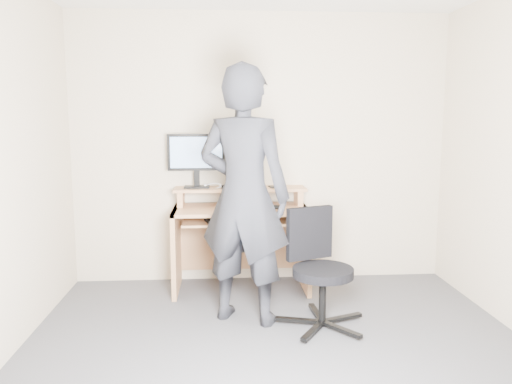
{
  "coord_description": "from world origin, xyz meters",
  "views": [
    {
      "loc": [
        -0.36,
        -2.92,
        1.55
      ],
      "look_at": [
        -0.09,
        1.05,
        0.95
      ],
      "focal_mm": 35.0,
      "sensor_mm": 36.0,
      "label": 1
    }
  ],
  "objects": [
    {
      "name": "travel_mug",
      "position": [
        -0.17,
        1.61,
        1.01
      ],
      "size": [
        0.09,
        0.09,
        0.19
      ],
      "primitive_type": "cylinder",
      "rotation": [
        0.0,
        0.0,
        -0.04
      ],
      "color": "#B8B7BC",
      "rests_on": "desk"
    },
    {
      "name": "external_drive",
      "position": [
        -0.25,
        1.62,
        1.01
      ],
      "size": [
        0.1,
        0.14,
        0.2
      ],
      "primitive_type": "cube",
      "rotation": [
        0.0,
        0.0,
        -0.26
      ],
      "color": "black",
      "rests_on": "desk"
    },
    {
      "name": "ground",
      "position": [
        0.0,
        0.0,
        0.0
      ],
      "size": [
        3.5,
        3.5,
        0.0
      ],
      "primitive_type": "plane",
      "color": "#48484C",
      "rests_on": "ground"
    },
    {
      "name": "keyboard",
      "position": [
        -0.28,
        1.36,
        0.67
      ],
      "size": [
        0.49,
        0.28,
        0.03
      ],
      "primitive_type": "cube",
      "rotation": [
        0.0,
        0.0,
        0.24
      ],
      "color": "black",
      "rests_on": "desk"
    },
    {
      "name": "person",
      "position": [
        -0.2,
        0.75,
        0.97
      ],
      "size": [
        0.83,
        0.7,
        1.93
      ],
      "primitive_type": "imported",
      "rotation": [
        0.0,
        0.0,
        2.75
      ],
      "color": "black",
      "rests_on": "ground"
    },
    {
      "name": "desk",
      "position": [
        -0.2,
        1.53,
        0.55
      ],
      "size": [
        1.2,
        0.6,
        0.91
      ],
      "color": "tan",
      "rests_on": "ground"
    },
    {
      "name": "back_wall",
      "position": [
        0.0,
        1.75,
        1.25
      ],
      "size": [
        3.5,
        0.02,
        2.5
      ],
      "primitive_type": "cube",
      "color": "beige",
      "rests_on": "ground"
    },
    {
      "name": "office_chair",
      "position": [
        0.34,
        0.63,
        0.47
      ],
      "size": [
        0.68,
        0.66,
        0.85
      ],
      "rotation": [
        0.0,
        0.0,
        0.37
      ],
      "color": "black",
      "rests_on": "ground"
    },
    {
      "name": "smartphone",
      "position": [
        0.11,
        1.59,
        0.92
      ],
      "size": [
        0.09,
        0.14,
        0.01
      ],
      "primitive_type": "cube",
      "rotation": [
        0.0,
        0.0,
        0.17
      ],
      "color": "black",
      "rests_on": "desk"
    },
    {
      "name": "charger",
      "position": [
        -0.35,
        1.5,
        0.93
      ],
      "size": [
        0.05,
        0.05,
        0.03
      ],
      "primitive_type": "cube",
      "rotation": [
        0.0,
        0.0,
        0.16
      ],
      "color": "black",
      "rests_on": "desk"
    },
    {
      "name": "headphones",
      "position": [
        -0.45,
        1.64,
        0.92
      ],
      "size": [
        0.2,
        0.2,
        0.06
      ],
      "primitive_type": "torus",
      "rotation": [
        0.26,
        0.0,
        -0.32
      ],
      "color": "silver",
      "rests_on": "desk"
    },
    {
      "name": "monitor",
      "position": [
        -0.6,
        1.61,
        1.2
      ],
      "size": [
        0.52,
        0.14,
        0.49
      ],
      "rotation": [
        0.0,
        0.0,
        0.02
      ],
      "color": "black",
      "rests_on": "desk"
    },
    {
      "name": "mouse",
      "position": [
        0.11,
        1.35,
        0.77
      ],
      "size": [
        0.11,
        0.08,
        0.04
      ],
      "primitive_type": "ellipsoid",
      "rotation": [
        0.0,
        0.0,
        -0.25
      ],
      "color": "black",
      "rests_on": "desk"
    }
  ]
}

